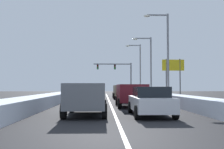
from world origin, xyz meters
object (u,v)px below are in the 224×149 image
at_px(street_lamp_right_near, 165,49).
at_px(street_lamp_right_far, 138,65).
at_px(suv_tan_right_lane_fourth, 122,91).
at_px(traffic_light_gantry, 119,71).
at_px(sedan_white_right_lane_nearest, 150,101).
at_px(sedan_red_center_lane_third, 93,94).
at_px(suv_gray_center_lane_nearest, 86,96).
at_px(street_lamp_right_mid, 148,61).
at_px(suv_maroon_right_lane_second, 131,93).
at_px(roadside_sign_right, 173,69).
at_px(sedan_silver_center_lane_second, 89,96).
at_px(sedan_black_right_lane_third, 127,94).
at_px(suv_charcoal_center_lane_fourth, 94,90).

bearing_deg(street_lamp_right_near, street_lamp_right_far, 91.23).
height_order(suv_tan_right_lane_fourth, traffic_light_gantry, traffic_light_gantry).
bearing_deg(street_lamp_right_near, suv_tan_right_lane_fourth, 130.19).
bearing_deg(sedan_white_right_lane_nearest, sedan_red_center_lane_third, 104.19).
bearing_deg(suv_gray_center_lane_nearest, street_lamp_right_near, 61.66).
relative_size(traffic_light_gantry, street_lamp_right_near, 0.82).
xyz_separation_m(sedan_red_center_lane_third, street_lamp_right_far, (7.14, 18.78, 4.45)).
relative_size(suv_gray_center_lane_nearest, street_lamp_right_near, 0.53).
height_order(street_lamp_right_mid, street_lamp_right_far, street_lamp_right_far).
relative_size(suv_maroon_right_lane_second, roadside_sign_right, 0.89).
distance_m(street_lamp_right_near, roadside_sign_right, 11.26).
bearing_deg(suv_gray_center_lane_nearest, roadside_sign_right, 65.60).
bearing_deg(sedan_white_right_lane_nearest, sedan_silver_center_lane_second, 115.40).
xyz_separation_m(sedan_black_right_lane_third, sedan_silver_center_lane_second, (-3.52, -5.02, 0.00)).
height_order(traffic_light_gantry, street_lamp_right_near, street_lamp_right_near).
bearing_deg(street_lamp_right_near, roadside_sign_right, 71.10).
bearing_deg(street_lamp_right_mid, roadside_sign_right, 19.40).
xyz_separation_m(street_lamp_right_near, street_lamp_right_far, (-0.40, 18.45, -0.21)).
height_order(sedan_white_right_lane_nearest, street_lamp_right_mid, street_lamp_right_mid).
distance_m(sedan_red_center_lane_third, street_lamp_right_near, 8.87).
distance_m(sedan_red_center_lane_third, suv_charcoal_center_lane_fourth, 6.90).
distance_m(suv_tan_right_lane_fourth, roadside_sign_right, 10.07).
bearing_deg(sedan_silver_center_lane_second, sedan_red_center_lane_third, 89.14).
xyz_separation_m(suv_maroon_right_lane_second, suv_gray_center_lane_nearest, (-2.97, -5.74, 0.00)).
xyz_separation_m(suv_charcoal_center_lane_fourth, street_lamp_right_far, (7.26, 11.88, 4.20)).
relative_size(sedan_silver_center_lane_second, sedan_red_center_lane_third, 1.00).
height_order(suv_maroon_right_lane_second, street_lamp_right_near, street_lamp_right_near).
relative_size(suv_maroon_right_lane_second, sedan_black_right_lane_third, 1.09).
relative_size(sedan_black_right_lane_third, street_lamp_right_mid, 0.54).
xyz_separation_m(suv_gray_center_lane_nearest, street_lamp_right_mid, (7.19, 22.91, 3.98)).
xyz_separation_m(sedan_red_center_lane_third, roadside_sign_right, (11.15, 10.89, 3.25)).
distance_m(sedan_red_center_lane_third, street_lamp_right_far, 20.58).
bearing_deg(suv_maroon_right_lane_second, suv_gray_center_lane_nearest, -117.40).
bearing_deg(sedan_silver_center_lane_second, street_lamp_right_near, 40.84).
xyz_separation_m(sedan_white_right_lane_nearest, street_lamp_right_mid, (3.85, 23.39, 4.23)).
xyz_separation_m(suv_maroon_right_lane_second, suv_charcoal_center_lane_fourth, (-3.25, 14.52, 0.00)).
height_order(suv_gray_center_lane_nearest, street_lamp_right_near, street_lamp_right_near).
bearing_deg(street_lamp_right_mid, suv_maroon_right_lane_second, -103.79).
xyz_separation_m(suv_maroon_right_lane_second, street_lamp_right_near, (4.40, 7.94, 4.42)).
height_order(sedan_white_right_lane_nearest, suv_tan_right_lane_fourth, suv_tan_right_lane_fourth).
relative_size(suv_maroon_right_lane_second, traffic_light_gantry, 0.65).
bearing_deg(sedan_black_right_lane_third, suv_gray_center_lane_nearest, -105.11).
bearing_deg(suv_tan_right_lane_fourth, street_lamp_right_near, -49.81).
distance_m(suv_maroon_right_lane_second, street_lamp_right_mid, 18.12).
height_order(suv_charcoal_center_lane_fourth, street_lamp_right_near, street_lamp_right_near).
height_order(suv_maroon_right_lane_second, suv_tan_right_lane_fourth, same).
distance_m(suv_maroon_right_lane_second, sedan_black_right_lane_third, 6.38).
xyz_separation_m(sedan_black_right_lane_third, street_lamp_right_mid, (3.92, 10.80, 4.23)).
relative_size(suv_tan_right_lane_fourth, street_lamp_right_near, 0.53).
relative_size(sedan_black_right_lane_third, roadside_sign_right, 0.82).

